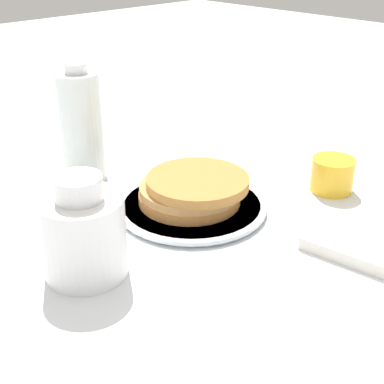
{
  "coord_description": "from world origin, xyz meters",
  "views": [
    {
      "loc": [
        -0.58,
        0.56,
        0.43
      ],
      "look_at": [
        -0.01,
        0.01,
        0.03
      ],
      "focal_mm": 50.0,
      "sensor_mm": 36.0,
      "label": 1
    }
  ],
  "objects_px": {
    "pancake_stack": "(193,189)",
    "water_bottle_near": "(81,126)",
    "plate": "(192,206)",
    "juice_glass": "(332,175)",
    "cream_jug": "(83,233)"
  },
  "relations": [
    {
      "from": "cream_jug",
      "to": "water_bottle_near",
      "type": "relative_size",
      "value": 0.67
    },
    {
      "from": "cream_jug",
      "to": "juice_glass",
      "type": "bearing_deg",
      "value": -101.3
    },
    {
      "from": "water_bottle_near",
      "to": "plate",
      "type": "bearing_deg",
      "value": -167.35
    },
    {
      "from": "plate",
      "to": "juice_glass",
      "type": "xyz_separation_m",
      "value": [
        -0.12,
        -0.23,
        0.02
      ]
    },
    {
      "from": "pancake_stack",
      "to": "juice_glass",
      "type": "xyz_separation_m",
      "value": [
        -0.12,
        -0.23,
        -0.0
      ]
    },
    {
      "from": "plate",
      "to": "juice_glass",
      "type": "bearing_deg",
      "value": -117.7
    },
    {
      "from": "pancake_stack",
      "to": "plate",
      "type": "bearing_deg",
      "value": 115.74
    },
    {
      "from": "cream_jug",
      "to": "water_bottle_near",
      "type": "bearing_deg",
      "value": -33.82
    },
    {
      "from": "plate",
      "to": "water_bottle_near",
      "type": "distance_m",
      "value": 0.26
    },
    {
      "from": "plate",
      "to": "pancake_stack",
      "type": "xyz_separation_m",
      "value": [
        0.0,
        -0.0,
        0.03
      ]
    },
    {
      "from": "juice_glass",
      "to": "water_bottle_near",
      "type": "height_order",
      "value": "water_bottle_near"
    },
    {
      "from": "plate",
      "to": "cream_jug",
      "type": "relative_size",
      "value": 1.71
    },
    {
      "from": "pancake_stack",
      "to": "water_bottle_near",
      "type": "distance_m",
      "value": 0.25
    },
    {
      "from": "pancake_stack",
      "to": "cream_jug",
      "type": "relative_size",
      "value": 1.24
    },
    {
      "from": "plate",
      "to": "pancake_stack",
      "type": "bearing_deg",
      "value": -64.26
    }
  ]
}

